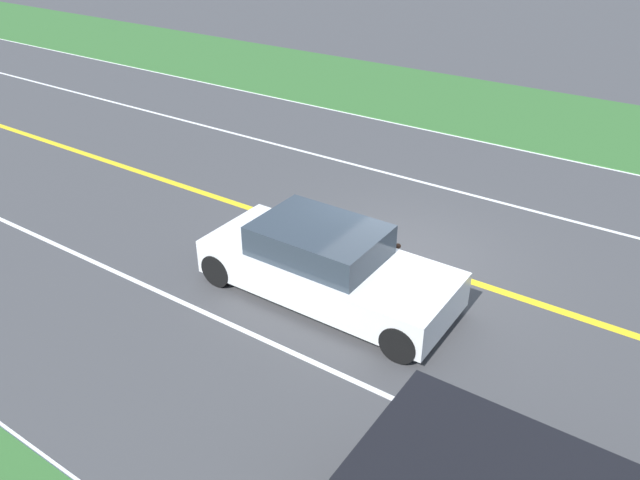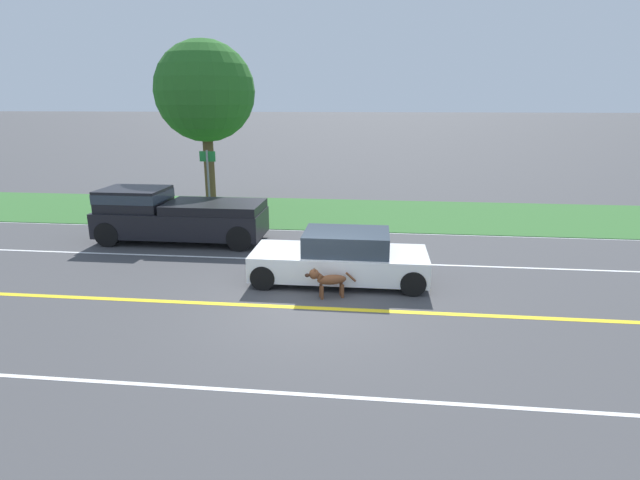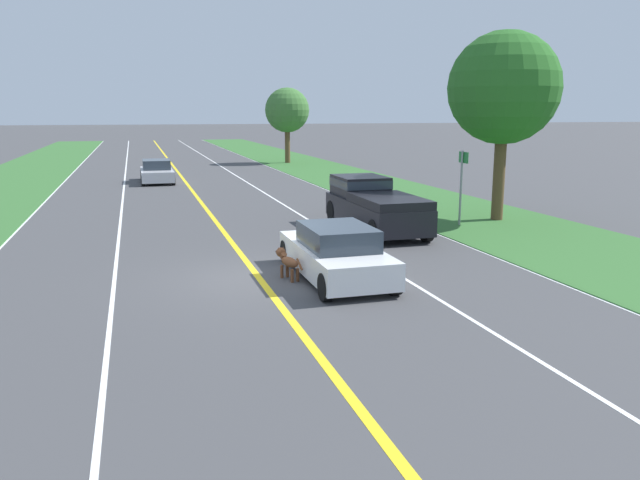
# 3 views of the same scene
# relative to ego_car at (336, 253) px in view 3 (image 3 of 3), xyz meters

# --- Properties ---
(ground_plane) EXTENTS (400.00, 400.00, 0.00)m
(ground_plane) POSITION_rel_ego_car_xyz_m (-1.87, 0.55, -0.63)
(ground_plane) COLOR #424244
(centre_divider_line) EXTENTS (0.18, 160.00, 0.01)m
(centre_divider_line) POSITION_rel_ego_car_xyz_m (-1.87, 0.55, -0.63)
(centre_divider_line) COLOR yellow
(centre_divider_line) RESTS_ON ground
(lane_edge_line_right) EXTENTS (0.14, 160.00, 0.01)m
(lane_edge_line_right) POSITION_rel_ego_car_xyz_m (5.13, 0.55, -0.63)
(lane_edge_line_right) COLOR white
(lane_edge_line_right) RESTS_ON ground
(lane_dash_same_dir) EXTENTS (0.10, 160.00, 0.01)m
(lane_dash_same_dir) POSITION_rel_ego_car_xyz_m (1.63, 0.55, -0.63)
(lane_dash_same_dir) COLOR white
(lane_dash_same_dir) RESTS_ON ground
(lane_dash_oncoming) EXTENTS (0.10, 160.00, 0.01)m
(lane_dash_oncoming) POSITION_rel_ego_car_xyz_m (-5.37, 0.55, -0.63)
(lane_dash_oncoming) COLOR white
(lane_dash_oncoming) RESTS_ON ground
(grass_verge_right) EXTENTS (6.00, 160.00, 0.03)m
(grass_verge_right) POSITION_rel_ego_car_xyz_m (8.13, 0.55, -0.62)
(grass_verge_right) COLOR #33662D
(grass_verge_right) RESTS_ON ground
(ego_car) EXTENTS (1.86, 4.55, 1.36)m
(ego_car) POSITION_rel_ego_car_xyz_m (0.00, 0.00, 0.00)
(ego_car) COLOR white
(ego_car) RESTS_ON ground
(dog) EXTENTS (0.49, 1.23, 0.77)m
(dog) POSITION_rel_ego_car_xyz_m (-1.19, 0.25, -0.17)
(dog) COLOR brown
(dog) RESTS_ON ground
(pickup_truck) EXTENTS (1.99, 5.55, 1.78)m
(pickup_truck) POSITION_rel_ego_car_xyz_m (3.28, 5.86, 0.28)
(pickup_truck) COLOR black
(pickup_truck) RESTS_ON ground
(oncoming_car) EXTENTS (1.86, 4.67, 1.32)m
(oncoming_car) POSITION_rel_ego_car_xyz_m (-3.49, 23.87, -0.02)
(oncoming_car) COLOR silver
(oncoming_car) RESTS_ON ground
(roadside_tree_right_near) EXTENTS (4.17, 4.17, 7.07)m
(roadside_tree_right_near) POSITION_rel_ego_car_xyz_m (8.60, 6.35, 4.32)
(roadside_tree_right_near) COLOR brown
(roadside_tree_right_near) RESTS_ON ground
(roadside_tree_right_far) EXTENTS (3.56, 3.56, 6.03)m
(roadside_tree_right_far) POSITION_rel_ego_car_xyz_m (7.29, 35.30, 3.58)
(roadside_tree_right_far) COLOR brown
(roadside_tree_right_far) RESTS_ON ground
(street_sign) EXTENTS (0.11, 0.64, 2.74)m
(street_sign) POSITION_rel_ego_car_xyz_m (6.68, 5.76, 1.08)
(street_sign) COLOR gray
(street_sign) RESTS_ON ground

